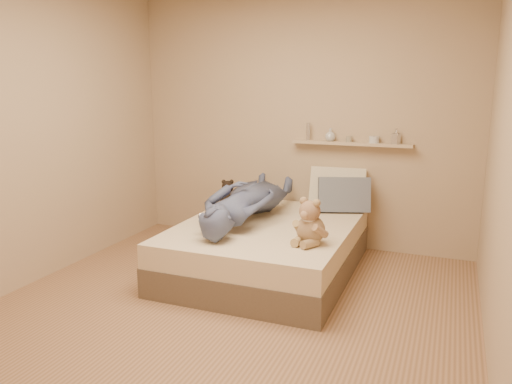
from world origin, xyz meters
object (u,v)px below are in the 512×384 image
at_px(wall_shelf, 351,144).
at_px(teddy_bear, 310,225).
at_px(dark_plush, 228,195).
at_px(person, 246,200).
at_px(pillow_cream, 338,188).
at_px(pillow_grey, 344,195).
at_px(game_console, 209,218).
at_px(bed, 267,248).

bearing_deg(wall_shelf, teddy_bear, -91.78).
bearing_deg(dark_plush, person, -48.70).
bearing_deg(teddy_bear, person, 148.17).
xyz_separation_m(pillow_cream, pillow_grey, (0.09, -0.14, -0.03)).
relative_size(game_console, wall_shelf, 0.15).
bearing_deg(pillow_grey, pillow_cream, 123.33).
bearing_deg(game_console, person, 78.93).
height_order(game_console, pillow_cream, pillow_cream).
distance_m(teddy_bear, wall_shelf, 1.42).
xyz_separation_m(teddy_bear, pillow_cream, (-0.06, 1.25, 0.05)).
distance_m(bed, wall_shelf, 1.38).
distance_m(dark_plush, pillow_grey, 1.18).
relative_size(game_console, teddy_bear, 0.49).
bearing_deg(teddy_bear, bed, 140.45).
height_order(bed, pillow_cream, pillow_cream).
bearing_deg(pillow_cream, person, -130.48).
distance_m(dark_plush, person, 0.59).
relative_size(bed, game_console, 10.33).
bearing_deg(person, pillow_cream, -130.99).
height_order(dark_plush, wall_shelf, wall_shelf).
xyz_separation_m(game_console, person, (0.11, 0.54, 0.04)).
bearing_deg(wall_shelf, person, -131.64).
relative_size(bed, wall_shelf, 1.58).
bearing_deg(dark_plush, pillow_grey, 10.48).
bearing_deg(person, teddy_bear, 147.66).
bearing_deg(wall_shelf, pillow_cream, -141.30).
xyz_separation_m(teddy_bear, dark_plush, (-1.12, 0.90, -0.03)).
relative_size(game_console, pillow_cream, 0.33).
bearing_deg(dark_plush, teddy_bear, -38.63).
height_order(game_console, teddy_bear, teddy_bear).
xyz_separation_m(bed, game_console, (-0.33, -0.50, 0.38)).
relative_size(pillow_grey, wall_shelf, 0.42).
relative_size(dark_plush, person, 0.17).
height_order(pillow_cream, wall_shelf, wall_shelf).
height_order(dark_plush, person, person).
distance_m(dark_plush, wall_shelf, 1.35).
distance_m(game_console, pillow_grey, 1.48).
bearing_deg(person, wall_shelf, -132.15).
bearing_deg(wall_shelf, bed, -121.18).
xyz_separation_m(dark_plush, wall_shelf, (1.16, 0.43, 0.53)).
xyz_separation_m(bed, dark_plush, (-0.61, 0.48, 0.35)).
distance_m(bed, dark_plush, 0.85).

